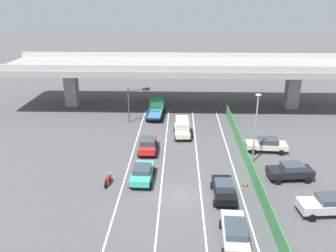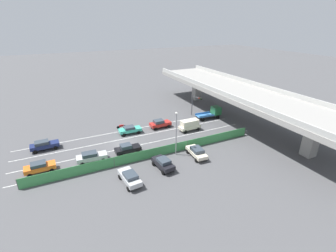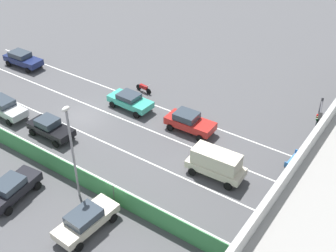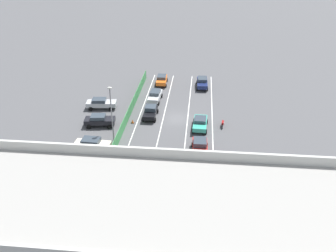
{
  "view_description": "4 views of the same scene",
  "coord_description": "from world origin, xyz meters",
  "px_view_note": "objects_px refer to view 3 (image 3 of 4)",
  "views": [
    {
      "loc": [
        -0.24,
        -26.37,
        16.47
      ],
      "look_at": [
        -1.54,
        12.22,
        1.99
      ],
      "focal_mm": 36.94,
      "sensor_mm": 36.0,
      "label": 1
    },
    {
      "loc": [
        38.93,
        -9.68,
        20.49
      ],
      "look_at": [
        1.13,
        8.61,
        2.33
      ],
      "focal_mm": 26.11,
      "sensor_mm": 36.0,
      "label": 2
    },
    {
      "loc": [
        22.65,
        25.12,
        21.73
      ],
      "look_at": [
        -0.61,
        9.02,
        2.2
      ],
      "focal_mm": 46.03,
      "sensor_mm": 36.0,
      "label": 3
    },
    {
      "loc": [
        -3.4,
        46.25,
        23.8
      ],
      "look_at": [
        0.51,
        6.0,
        1.94
      ],
      "focal_mm": 37.86,
      "sensor_mm": 36.0,
      "label": 4
    }
  ],
  "objects_px": {
    "car_taxi_teal": "(130,100)",
    "traffic_light": "(318,120)",
    "car_sedan_silver": "(5,107)",
    "street_lamp": "(72,145)",
    "traffic_cone": "(48,156)",
    "car_van_cream": "(216,163)",
    "car_sedan_red": "(189,122)",
    "car_sedan_black": "(50,127)",
    "car_sedan_navy": "(22,59)",
    "parked_sedan_dark": "(12,188)",
    "motorcycle": "(144,88)",
    "parked_sedan_cream": "(86,220)"
  },
  "relations": [
    {
      "from": "parked_sedan_cream",
      "to": "car_sedan_red",
      "type": "bearing_deg",
      "value": -177.65
    },
    {
      "from": "car_sedan_black",
      "to": "car_sedan_silver",
      "type": "relative_size",
      "value": 0.91
    },
    {
      "from": "car_sedan_black",
      "to": "parked_sedan_cream",
      "type": "xyz_separation_m",
      "value": [
        5.97,
        9.83,
        -0.0
      ]
    },
    {
      "from": "car_sedan_black",
      "to": "car_sedan_navy",
      "type": "xyz_separation_m",
      "value": [
        -7.45,
        -12.5,
        0.02
      ]
    },
    {
      "from": "car_sedan_black",
      "to": "traffic_cone",
      "type": "height_order",
      "value": "car_sedan_black"
    },
    {
      "from": "car_taxi_teal",
      "to": "parked_sedan_cream",
      "type": "height_order",
      "value": "parked_sedan_cream"
    },
    {
      "from": "car_taxi_teal",
      "to": "car_sedan_silver",
      "type": "distance_m",
      "value": 11.41
    },
    {
      "from": "car_van_cream",
      "to": "traffic_cone",
      "type": "bearing_deg",
      "value": -63.89
    },
    {
      "from": "car_taxi_teal",
      "to": "street_lamp",
      "type": "height_order",
      "value": "street_lamp"
    },
    {
      "from": "motorcycle",
      "to": "traffic_cone",
      "type": "distance_m",
      "value": 12.83
    },
    {
      "from": "car_van_cream",
      "to": "car_sedan_red",
      "type": "bearing_deg",
      "value": -128.94
    },
    {
      "from": "car_sedan_silver",
      "to": "street_lamp",
      "type": "distance_m",
      "value": 14.0
    },
    {
      "from": "traffic_light",
      "to": "street_lamp",
      "type": "bearing_deg",
      "value": -41.44
    },
    {
      "from": "traffic_light",
      "to": "car_sedan_navy",
      "type": "bearing_deg",
      "value": -85.68
    },
    {
      "from": "parked_sedan_dark",
      "to": "car_sedan_red",
      "type": "bearing_deg",
      "value": 157.7
    },
    {
      "from": "car_taxi_teal",
      "to": "car_sedan_silver",
      "type": "bearing_deg",
      "value": -49.31
    },
    {
      "from": "car_van_cream",
      "to": "car_sedan_red",
      "type": "xyz_separation_m",
      "value": [
        -3.89,
        -4.82,
        -0.31
      ]
    },
    {
      "from": "car_sedan_black",
      "to": "parked_sedan_cream",
      "type": "height_order",
      "value": "car_sedan_black"
    },
    {
      "from": "parked_sedan_dark",
      "to": "car_van_cream",
      "type": "bearing_deg",
      "value": 134.02
    },
    {
      "from": "street_lamp",
      "to": "car_sedan_navy",
      "type": "bearing_deg",
      "value": -120.07
    },
    {
      "from": "parked_sedan_dark",
      "to": "street_lamp",
      "type": "bearing_deg",
      "value": 128.09
    },
    {
      "from": "traffic_light",
      "to": "traffic_cone",
      "type": "height_order",
      "value": "traffic_light"
    },
    {
      "from": "car_sedan_black",
      "to": "car_van_cream",
      "type": "bearing_deg",
      "value": 104.06
    },
    {
      "from": "car_sedan_red",
      "to": "motorcycle",
      "type": "distance_m",
      "value": 7.98
    },
    {
      "from": "parked_sedan_dark",
      "to": "street_lamp",
      "type": "relative_size",
      "value": 0.58
    },
    {
      "from": "car_sedan_navy",
      "to": "motorcycle",
      "type": "bearing_deg",
      "value": 102.0
    },
    {
      "from": "car_sedan_navy",
      "to": "parked_sedan_dark",
      "type": "height_order",
      "value": "parked_sedan_dark"
    },
    {
      "from": "car_sedan_silver",
      "to": "traffic_cone",
      "type": "bearing_deg",
      "value": 74.61
    },
    {
      "from": "parked_sedan_cream",
      "to": "street_lamp",
      "type": "bearing_deg",
      "value": -127.28
    },
    {
      "from": "street_lamp",
      "to": "car_taxi_teal",
      "type": "bearing_deg",
      "value": -158.96
    },
    {
      "from": "car_sedan_black",
      "to": "street_lamp",
      "type": "height_order",
      "value": "street_lamp"
    },
    {
      "from": "car_van_cream",
      "to": "car_sedan_black",
      "type": "relative_size",
      "value": 1.05
    },
    {
      "from": "car_sedan_black",
      "to": "car_sedan_red",
      "type": "distance_m",
      "value": 11.88
    },
    {
      "from": "parked_sedan_dark",
      "to": "traffic_light",
      "type": "xyz_separation_m",
      "value": [
        -16.59,
        15.77,
        2.6
      ]
    },
    {
      "from": "car_taxi_teal",
      "to": "traffic_cone",
      "type": "bearing_deg",
      "value": -3.51
    },
    {
      "from": "car_taxi_teal",
      "to": "parked_sedan_cream",
      "type": "bearing_deg",
      "value": 27.9
    },
    {
      "from": "car_sedan_red",
      "to": "traffic_cone",
      "type": "relative_size",
      "value": 7.97
    },
    {
      "from": "car_sedan_silver",
      "to": "car_sedan_red",
      "type": "bearing_deg",
      "value": 116.37
    },
    {
      "from": "motorcycle",
      "to": "car_van_cream",
      "type": "bearing_deg",
      "value": 60.12
    },
    {
      "from": "parked_sedan_cream",
      "to": "traffic_cone",
      "type": "relative_size",
      "value": 8.35
    },
    {
      "from": "car_sedan_navy",
      "to": "parked_sedan_dark",
      "type": "bearing_deg",
      "value": 48.36
    },
    {
      "from": "traffic_cone",
      "to": "car_sedan_navy",
      "type": "bearing_deg",
      "value": -123.62
    },
    {
      "from": "car_sedan_silver",
      "to": "motorcycle",
      "type": "relative_size",
      "value": 2.41
    },
    {
      "from": "car_sedan_black",
      "to": "car_sedan_navy",
      "type": "relative_size",
      "value": 0.92
    },
    {
      "from": "street_lamp",
      "to": "car_van_cream",
      "type": "bearing_deg",
      "value": 136.7
    },
    {
      "from": "car_taxi_teal",
      "to": "traffic_light",
      "type": "bearing_deg",
      "value": 98.63
    },
    {
      "from": "street_lamp",
      "to": "traffic_cone",
      "type": "distance_m",
      "value": 6.7
    },
    {
      "from": "parked_sedan_dark",
      "to": "car_taxi_teal",
      "type": "bearing_deg",
      "value": -177.19
    },
    {
      "from": "car_van_cream",
      "to": "traffic_cone",
      "type": "height_order",
      "value": "car_van_cream"
    },
    {
      "from": "car_van_cream",
      "to": "parked_sedan_dark",
      "type": "height_order",
      "value": "car_van_cream"
    }
  ]
}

